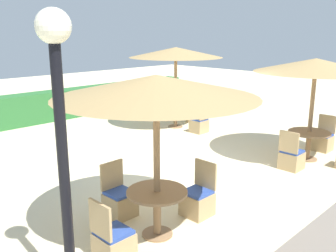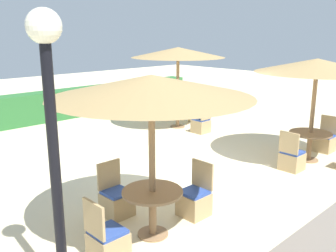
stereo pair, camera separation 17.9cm
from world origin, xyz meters
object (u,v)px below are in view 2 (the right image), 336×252
(round_table_front_left, at_px, (153,202))
(patio_chair_front_left_north, at_px, (116,201))
(patio_chair_back_right_south, at_px, (201,124))
(parasol_front_right, at_px, (317,66))
(patio_chair_front_left_east, at_px, (195,201))
(lamp_post, at_px, (50,105))
(patio_chair_front_right_east, at_px, (325,142))
(round_table_back_right, at_px, (178,110))
(patio_chair_front_left_west, at_px, (107,243))
(patio_chair_back_right_east, at_px, (198,115))
(parasol_front_left, at_px, (151,87))
(round_table_front_right, at_px, (310,139))
(parasol_back_right, at_px, (178,53))
(patio_chair_front_right_west, at_px, (292,159))

(round_table_front_left, xyz_separation_m, patio_chair_front_left_north, (-0.01, 0.93, -0.29))
(patio_chair_front_left_north, height_order, patio_chair_back_right_south, same)
(patio_chair_front_left_north, relative_size, parasol_front_right, 0.32)
(patio_chair_front_left_east, xyz_separation_m, patio_chair_back_right_south, (4.21, 3.51, 0.00))
(lamp_post, xyz_separation_m, patio_chair_front_right_east, (7.81, 0.35, -2.09))
(round_table_back_right, xyz_separation_m, patio_chair_back_right_south, (0.02, -1.02, -0.32))
(patio_chair_front_left_west, bearing_deg, patio_chair_front_left_east, 91.41)
(lamp_post, bearing_deg, patio_chair_front_left_west, 20.21)
(lamp_post, bearing_deg, patio_chair_back_right_east, 31.79)
(parasol_front_left, height_order, round_table_back_right, parasol_front_left)
(round_table_front_right, relative_size, parasol_back_right, 0.34)
(patio_chair_front_left_east, distance_m, round_table_front_right, 4.14)
(patio_chair_front_left_east, xyz_separation_m, parasol_back_right, (4.18, 4.53, 2.18))
(parasol_front_right, distance_m, patio_chair_back_right_south, 4.12)
(parasol_front_right, bearing_deg, patio_chair_back_right_south, 88.75)
(patio_chair_front_left_west, height_order, patio_chair_back_right_south, same)
(parasol_front_left, distance_m, patio_chair_back_right_south, 6.57)
(round_table_front_left, relative_size, patio_chair_front_left_north, 1.01)
(lamp_post, height_order, patio_chair_back_right_south, lamp_post)
(parasol_front_left, xyz_separation_m, round_table_front_left, (0.00, -0.00, -1.78))
(lamp_post, xyz_separation_m, round_table_front_left, (1.72, 0.36, -1.80))
(patio_chair_front_left_north, distance_m, round_table_back_right, 6.29)
(patio_chair_front_right_west, bearing_deg, patio_chair_back_right_east, 156.76)
(parasol_front_left, xyz_separation_m, parasol_front_right, (5.08, -0.06, -0.02))
(lamp_post, distance_m, round_table_back_right, 8.61)
(parasol_front_left, xyz_separation_m, patio_chair_front_left_east, (0.96, -0.01, -2.07))
(lamp_post, bearing_deg, parasol_front_left, 11.86)
(patio_chair_front_left_west, relative_size, patio_chair_front_left_north, 1.00)
(round_table_front_left, xyz_separation_m, parasol_front_right, (5.08, -0.06, 1.76))
(patio_chair_front_right_east, distance_m, round_table_back_right, 4.64)
(patio_chair_front_right_east, bearing_deg, lamp_post, 92.59)
(patio_chair_front_right_west, bearing_deg, round_table_front_right, 92.08)
(round_table_front_left, relative_size, patio_chair_front_left_east, 1.01)
(round_table_back_right, bearing_deg, patio_chair_front_right_west, -101.89)
(round_table_front_left, relative_size, round_table_front_right, 0.93)
(patio_chair_front_right_west, bearing_deg, patio_chair_front_left_west, -90.46)
(parasol_front_right, bearing_deg, round_table_back_right, 89.30)
(parasol_back_right, distance_m, patio_chair_back_right_south, 2.40)
(patio_chair_front_left_east, distance_m, patio_chair_front_right_west, 3.21)
(patio_chair_front_right_east, bearing_deg, round_table_front_left, 89.93)
(patio_chair_back_right_south, bearing_deg, parasol_front_right, -91.25)
(patio_chair_front_left_west, distance_m, patio_chair_front_left_north, 1.32)
(patio_chair_back_right_south, relative_size, patio_chair_back_right_east, 1.00)
(round_table_front_left, distance_m, patio_chair_front_left_north, 0.97)
(patio_chair_front_left_north, distance_m, parasol_back_right, 6.65)
(patio_chair_front_left_west, xyz_separation_m, parasol_front_right, (5.98, -0.01, 2.05))
(parasol_back_right, bearing_deg, round_table_front_right, -90.70)
(lamp_post, distance_m, round_table_front_left, 2.51)
(parasol_front_right, height_order, round_table_front_right, parasol_front_right)
(lamp_post, bearing_deg, patio_chair_front_right_west, 2.57)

